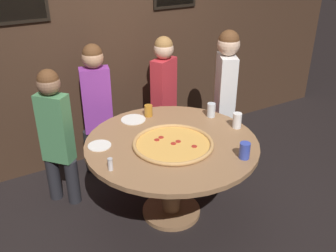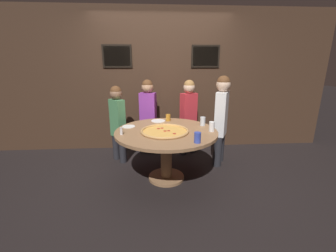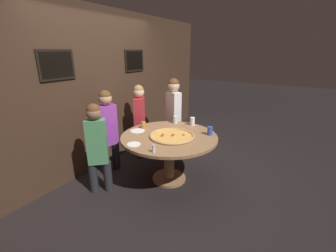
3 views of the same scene
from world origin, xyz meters
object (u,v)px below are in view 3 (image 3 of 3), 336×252
object	(u,v)px
drink_cup_far_right	(175,120)
white_plate_right_side	(134,144)
drink_cup_front_edge	(143,125)
diner_far_left	(108,127)
giant_pizza	(172,136)
diner_centre_back	(173,112)
dining_table	(169,145)
diner_side_left	(97,144)
white_plate_left_side	(138,131)
drink_cup_near_left	(192,121)
diner_far_right	(140,117)
drink_cup_beside_pizza	(210,131)
condiment_shaker	(154,149)

from	to	relation	value
drink_cup_far_right	white_plate_right_side	size ratio (longest dim) A/B	0.70
drink_cup_front_edge	diner_far_left	bearing A→B (deg)	125.47
giant_pizza	drink_cup_front_edge	world-z (taller)	drink_cup_front_edge
giant_pizza	diner_far_left	size ratio (longest dim) A/B	0.48
diner_centre_back	diner_far_left	distance (m)	1.29
dining_table	diner_side_left	bearing A→B (deg)	138.52
diner_far_left	giant_pizza	bearing A→B (deg)	118.27
dining_table	drink_cup_far_right	bearing A→B (deg)	21.47
drink_cup_front_edge	white_plate_left_side	bearing A→B (deg)	-178.23
drink_cup_front_edge	drink_cup_near_left	xyz separation A→B (m)	(0.56, -0.60, 0.01)
diner_far_right	diner_side_left	bearing A→B (deg)	-15.33
diner_side_left	white_plate_right_side	bearing A→B (deg)	165.16
dining_table	drink_cup_front_edge	xyz separation A→B (m)	(0.06, 0.52, 0.20)
drink_cup_front_edge	diner_far_right	world-z (taller)	diner_far_right
white_plate_left_side	diner_centre_back	bearing A→B (deg)	-3.11
giant_pizza	drink_cup_far_right	size ratio (longest dim) A/B	5.04
giant_pizza	white_plate_left_side	world-z (taller)	giant_pizza
drink_cup_far_right	white_plate_left_side	size ratio (longest dim) A/B	0.58
diner_far_right	diner_side_left	world-z (taller)	diner_far_right
drink_cup_beside_pizza	diner_centre_back	xyz separation A→B (m)	(0.57, 0.97, 0.02)
drink_cup_front_edge	diner_far_left	world-z (taller)	diner_far_left
diner_far_right	drink_cup_front_edge	bearing A→B (deg)	18.65
giant_pizza	drink_cup_far_right	distance (m)	0.65
drink_cup_near_left	white_plate_right_side	bearing A→B (deg)	165.36
dining_table	diner_side_left	distance (m)	1.03
diner_centre_back	drink_cup_far_right	bearing A→B (deg)	-28.42
drink_cup_beside_pizza	white_plate_right_side	xyz separation A→B (m)	(-0.88, 0.73, -0.06)
drink_cup_front_edge	drink_cup_far_right	size ratio (longest dim) A/B	0.82
diner_side_left	white_plate_left_side	bearing A→B (deg)	-144.86
drink_cup_near_left	white_plate_left_side	distance (m)	0.93
dining_table	drink_cup_far_right	distance (m)	0.64
white_plate_right_side	drink_cup_far_right	bearing A→B (deg)	-0.29
white_plate_right_side	condiment_shaker	bearing A→B (deg)	-98.73
giant_pizza	diner_centre_back	distance (m)	1.08
diner_side_left	diner_far_left	bearing A→B (deg)	-99.63
drink_cup_near_left	diner_far_right	size ratio (longest dim) A/B	0.10
giant_pizza	condiment_shaker	size ratio (longest dim) A/B	6.78
diner_far_right	diner_centre_back	distance (m)	0.65
drink_cup_front_edge	diner_far_right	size ratio (longest dim) A/B	0.08
drink_cup_front_edge	diner_far_right	bearing A→B (deg)	45.05
giant_pizza	drink_cup_far_right	bearing A→B (deg)	25.69
white_plate_left_side	diner_side_left	bearing A→B (deg)	166.62
diner_side_left	drink_cup_far_right	bearing A→B (deg)	-150.55
diner_far_left	drink_cup_far_right	bearing A→B (deg)	152.28
diner_far_left	condiment_shaker	bearing A→B (deg)	88.98
diner_side_left	drink_cup_front_edge	bearing A→B (deg)	-142.01
white_plate_left_side	diner_far_left	distance (m)	0.50
diner_centre_back	diner_far_left	size ratio (longest dim) A/B	1.07
diner_far_right	condiment_shaker	bearing A→B (deg)	18.79
drink_cup_far_right	drink_cup_near_left	bearing A→B (deg)	-78.71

